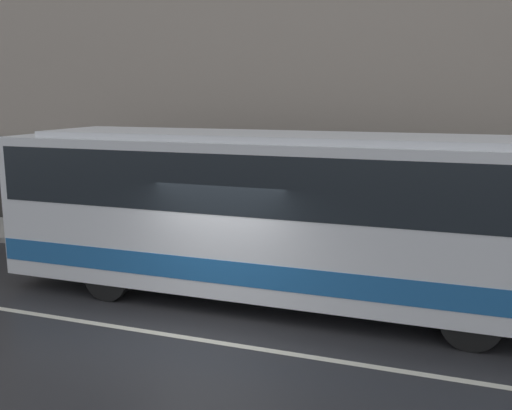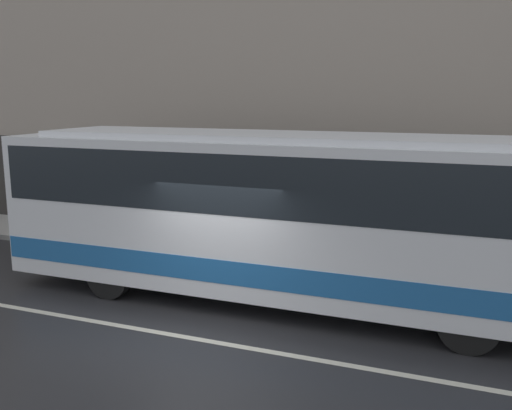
# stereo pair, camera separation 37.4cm
# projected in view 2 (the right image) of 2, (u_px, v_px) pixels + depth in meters

# --- Properties ---
(ground_plane) EXTENTS (60.00, 60.00, 0.00)m
(ground_plane) POSITION_uv_depth(u_px,v_px,m) (194.00, 339.00, 9.72)
(ground_plane) COLOR #262628
(sidewalk) EXTENTS (60.00, 2.23, 0.15)m
(sidewalk) POSITION_uv_depth(u_px,v_px,m) (288.00, 257.00, 14.38)
(sidewalk) COLOR #A09E99
(sidewalk) RESTS_ON ground_plane
(building_facade) EXTENTS (60.00, 0.35, 13.31)m
(building_facade) POSITION_uv_depth(u_px,v_px,m) (307.00, 0.00, 14.32)
(building_facade) COLOR gray
(building_facade) RESTS_ON ground_plane
(lane_stripe) EXTENTS (54.00, 0.14, 0.01)m
(lane_stripe) POSITION_uv_depth(u_px,v_px,m) (194.00, 338.00, 9.72)
(lane_stripe) COLOR beige
(lane_stripe) RESTS_ON ground_plane
(transit_bus) EXTENTS (10.89, 2.49, 3.37)m
(transit_bus) POSITION_uv_depth(u_px,v_px,m) (268.00, 208.00, 11.21)
(transit_bus) COLOR silver
(transit_bus) RESTS_ON ground_plane
(pedestrian_waiting) EXTENTS (0.36, 0.36, 1.68)m
(pedestrian_waiting) POSITION_uv_depth(u_px,v_px,m) (377.00, 228.00, 13.71)
(pedestrian_waiting) COLOR navy
(pedestrian_waiting) RESTS_ON sidewalk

